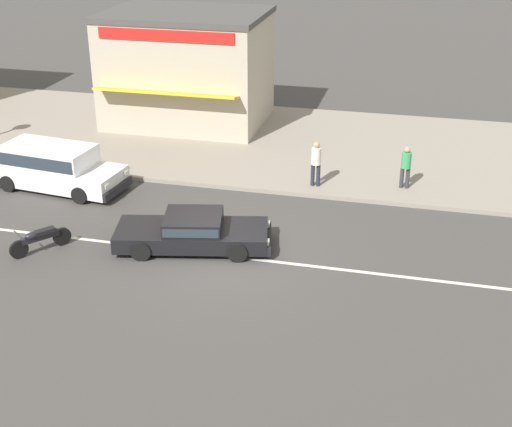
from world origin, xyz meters
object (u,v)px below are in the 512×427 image
(motorcycle_2, at_px, (40,239))
(pedestrian_mid_kerb, at_px, (316,160))
(sedan_black_1, at_px, (193,231))
(minivan_white_3, at_px, (53,165))
(shopfront_mid_block, at_px, (187,68))
(pedestrian_near_clock, at_px, (406,164))

(motorcycle_2, height_order, pedestrian_mid_kerb, pedestrian_mid_kerb)
(sedan_black_1, relative_size, pedestrian_mid_kerb, 2.97)
(sedan_black_1, distance_m, minivan_white_3, 7.07)
(sedan_black_1, height_order, minivan_white_3, minivan_white_3)
(shopfront_mid_block, bearing_deg, sedan_black_1, -70.92)
(sedan_black_1, xyz_separation_m, minivan_white_3, (-6.28, 3.22, 0.31))
(minivan_white_3, relative_size, pedestrian_mid_kerb, 3.08)
(minivan_white_3, height_order, pedestrian_near_clock, pedestrian_near_clock)
(minivan_white_3, height_order, shopfront_mid_block, shopfront_mid_block)
(pedestrian_near_clock, relative_size, shopfront_mid_block, 0.22)
(pedestrian_near_clock, bearing_deg, motorcycle_2, -145.34)
(sedan_black_1, bearing_deg, shopfront_mid_block, 109.08)
(sedan_black_1, height_order, pedestrian_mid_kerb, pedestrian_mid_kerb)
(minivan_white_3, height_order, pedestrian_mid_kerb, pedestrian_mid_kerb)
(motorcycle_2, xyz_separation_m, pedestrian_mid_kerb, (7.20, 6.57, 0.69))
(sedan_black_1, height_order, pedestrian_near_clock, pedestrian_near_clock)
(pedestrian_near_clock, bearing_deg, minivan_white_3, -168.20)
(pedestrian_mid_kerb, relative_size, shopfront_mid_block, 0.24)
(motorcycle_2, height_order, shopfront_mid_block, shopfront_mid_block)
(pedestrian_near_clock, relative_size, pedestrian_mid_kerb, 0.93)
(motorcycle_2, bearing_deg, pedestrian_near_clock, 34.66)
(sedan_black_1, height_order, shopfront_mid_block, shopfront_mid_block)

